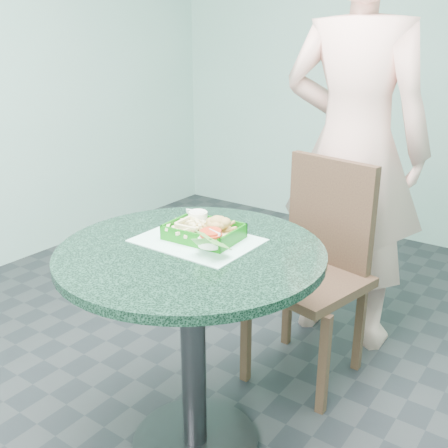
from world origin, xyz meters
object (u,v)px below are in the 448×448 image
Objects in this scene: cafe_table at (192,302)px; sauce_ramekin at (200,221)px; dining_chair at (317,256)px; diner_person at (357,99)px; food_basket at (204,240)px; crab_sandwich at (217,233)px.

cafe_table is 0.28m from sauce_ramekin.
dining_chair reaches higher than sauce_ramekin.
food_basket is (-0.11, -0.95, -0.38)m from diner_person.
dining_chair is 7.93× the size of crab_sandwich.
dining_chair is at bearing 90.09° from diner_person.
sauce_ramekin is at bearing 118.15° from cafe_table.
food_basket is 0.06m from crab_sandwich.
crab_sandwich is 1.83× the size of sauce_ramekin.
crab_sandwich is at bearing -25.00° from sauce_ramekin.
diner_person is at bearing 83.33° from food_basket.
crab_sandwich is at bearing 11.02° from food_basket.
crab_sandwich is at bearing 82.81° from diner_person.
cafe_table is 1.19m from diner_person.
cafe_table is 7.28× the size of crab_sandwich.
dining_chair reaches higher than cafe_table.
diner_person is 1.01m from crab_sandwich.
food_basket reaches higher than cafe_table.
cafe_table is 3.67× the size of food_basket.
dining_chair is 4.00× the size of food_basket.
cafe_table is at bearing -80.55° from food_basket.
diner_person is (-0.02, 0.35, 0.61)m from dining_chair.
dining_chair is 0.71m from diner_person.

